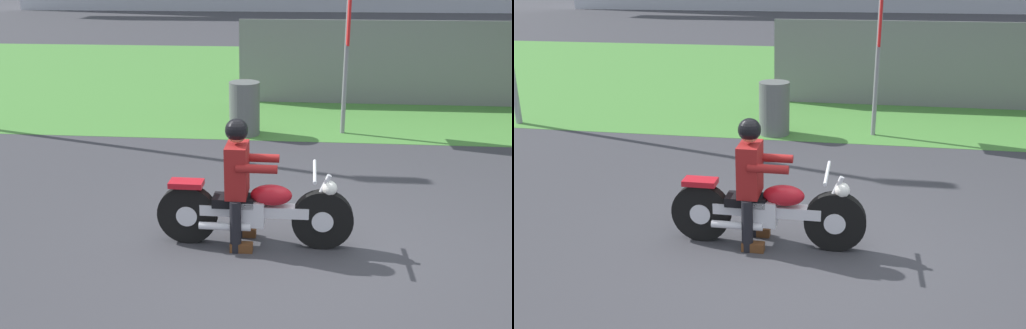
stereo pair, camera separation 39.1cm
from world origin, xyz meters
TOP-DOWN VIEW (x-y plane):
  - ground at (0.00, 0.00)m, footprint 120.00×120.00m
  - grass_verge at (0.00, 9.89)m, footprint 60.00×12.00m
  - motorcycle_lead at (-0.46, 0.08)m, footprint 2.10×0.66m
  - rider_lead at (-0.62, 0.09)m, footprint 0.55×0.48m
  - trash_can at (-1.02, 4.27)m, footprint 0.54×0.54m
  - sign_banner at (0.74, 4.50)m, footprint 0.08×0.60m
  - fence_segment at (2.08, 6.87)m, footprint 7.00×0.06m

SIDE VIEW (x-z plane):
  - ground at x=0.00m, z-range 0.00..0.00m
  - grass_verge at x=0.00m, z-range 0.00..0.01m
  - motorcycle_lead at x=-0.46m, z-range -0.05..0.84m
  - trash_can at x=-1.02m, z-range 0.00..0.95m
  - rider_lead at x=-0.62m, z-range 0.12..1.52m
  - fence_segment at x=2.08m, z-range 0.00..1.80m
  - sign_banner at x=0.74m, z-range 0.42..3.02m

